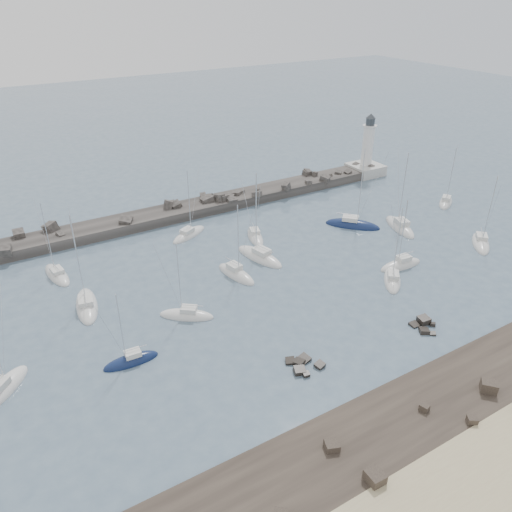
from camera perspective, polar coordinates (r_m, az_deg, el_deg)
The scene contains 22 objects.
ground at distance 66.80m, azimuth 3.74°, elevation -7.08°, with size 400.00×400.00×0.00m, color #475D70.
sand_strip at distance 51.54m, azimuth 26.20°, elevation -24.61°, with size 140.00×14.00×1.00m, color tan.
rock_shelf at distance 54.77m, azimuth 17.46°, elevation -18.43°, with size 140.00×12.00×1.98m.
rock_cluster_near at distance 59.50m, azimuth 5.19°, elevation -12.31°, with size 4.06×4.04×1.46m.
rock_cluster_far at distance 68.62m, azimuth 18.54°, elevation -7.54°, with size 3.33×3.72×1.47m.
breakwater at distance 93.83m, azimuth -13.55°, elevation 3.56°, with size 115.00×7.43×4.90m.
lighthouse at distance 119.12m, azimuth 12.46°, elevation 10.53°, with size 7.00×7.00×14.60m.
sailboat_0 at distance 62.56m, azimuth -26.96°, elevation -13.50°, with size 7.34×7.56×12.85m.
sailboat_1 at distance 81.40m, azimuth -21.76°, elevation -2.05°, with size 3.57×8.30×12.66m.
sailboat_2 at distance 61.43m, azimuth -14.07°, elevation -11.58°, with size 6.62×2.36×10.55m.
sailboat_3 at distance 72.48m, azimuth -18.76°, elevation -5.44°, with size 4.46×9.59×14.55m.
sailboat_4 at distance 88.54m, azimuth -7.67°, elevation 2.42°, with size 8.36×5.88×12.74m.
sailboat_5 at distance 67.49m, azimuth -7.92°, elevation -6.76°, with size 7.25×6.29×11.78m.
sailboat_6 at distance 86.99m, azimuth -0.10°, elevation 2.20°, with size 4.62×7.96×12.06m.
sailboat_7 at distance 77.19m, azimuth 15.31°, elevation -2.64°, with size 7.05×7.44×12.46m.
sailboat_8 at distance 92.91m, azimuth 10.96°, elevation 3.47°, with size 8.94×9.36×15.64m.
sailboat_9 at distance 81.38m, azimuth 16.21°, elevation -1.03°, with size 7.80×3.00×12.34m.
sailboat_10 at distance 94.12m, azimuth 16.11°, elevation 3.17°, with size 5.62×9.86×14.99m.
sailboat_11 at distance 93.01m, azimuth 24.28°, elevation 1.32°, with size 7.92×7.82×13.44m.
sailboat_12 at distance 108.02m, azimuth 20.85°, elevation 5.72°, with size 7.60×6.18×12.17m.
sailboat_13 at distance 75.83m, azimuth -2.29°, elevation -2.11°, with size 3.94×8.27×12.82m.
sailboat_14 at distance 80.52m, azimuth 0.42°, elevation -0.12°, with size 5.14×10.09×15.27m.
Camera 1 is at (-31.34, -44.20, 39.06)m, focal length 35.00 mm.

